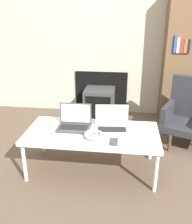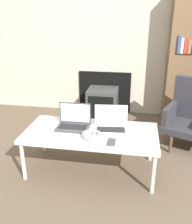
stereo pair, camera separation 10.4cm
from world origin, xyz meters
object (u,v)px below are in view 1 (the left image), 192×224
Objects in this scene: headphones at (93,135)px; armchair at (192,111)px; laptop_right at (112,124)px; laptop_left at (75,122)px; phone at (114,142)px; tv at (100,103)px.

headphones is 1.39m from armchair.
laptop_right is 0.44× the size of armchair.
laptop_left is 1.72× the size of headphones.
phone is 1.30m from armchair.
laptop_left is 1.35m from tv.
laptop_right is 1.37m from tv.
tv is at bearing 174.84° from armchair.
laptop_left is 1.47m from armchair.
armchair is (1.19, -0.63, 0.17)m from tv.
headphones is 0.24× the size of armchair.
headphones is 1.53m from tv.
armchair is at bearing 27.65° from laptop_left.
laptop_left reaches higher than phone.
laptop_right is 2.56× the size of phone.
tv is (-0.31, 1.59, -0.21)m from phone.
laptop_right is at bearing 50.54° from headphones.
armchair is (0.92, 0.69, -0.09)m from laptop_right.
phone is (0.19, -0.08, -0.02)m from headphones.
laptop_left is 0.37m from laptop_right.
armchair reaches higher than headphones.
armchair is (0.89, 0.96, -0.04)m from phone.
tv is 1.36m from armchair.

